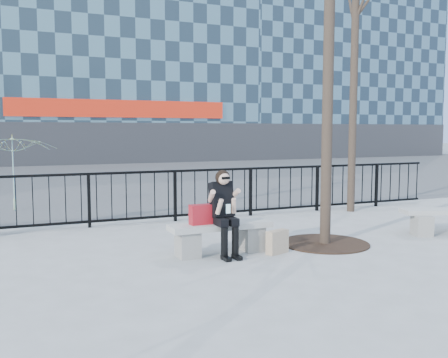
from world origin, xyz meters
name	(u,v)px	position (x,y,z in m)	size (l,w,h in m)	color
ground	(221,253)	(0.00, 0.00, 0.00)	(120.00, 120.00, 0.00)	gray
street_surface	(87,175)	(0.00, 15.00, 0.00)	(60.00, 23.00, 0.01)	#474747
railing	(166,196)	(0.00, 3.00, 0.55)	(14.00, 0.06, 1.10)	black
building_right	(321,25)	(20.00, 27.00, 10.30)	(16.20, 10.20, 20.60)	slate
tree_grate	(325,243)	(1.90, -0.10, 0.01)	(1.50, 1.50, 0.02)	black
bench_main	(221,235)	(0.00, 0.00, 0.30)	(1.65, 0.46, 0.49)	gray
bench_second	(443,218)	(4.49, -0.21, 0.28)	(1.56, 0.43, 0.46)	gray
seated_woman	(225,213)	(0.00, -0.16, 0.67)	(0.50, 0.64, 1.34)	black
handbag	(202,214)	(-0.31, 0.02, 0.64)	(0.37, 0.18, 0.31)	#A4141D
shopping_bag	(277,242)	(0.83, -0.35, 0.18)	(0.39, 0.14, 0.37)	beige
vendor_umbrella	(13,173)	(-2.98, 5.79, 0.93)	(2.02, 2.06, 1.85)	yellow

